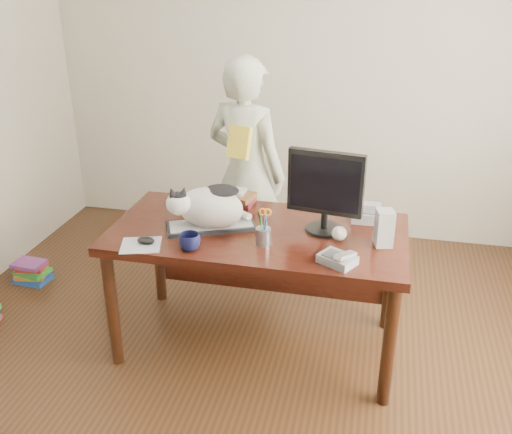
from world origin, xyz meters
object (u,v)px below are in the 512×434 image
at_px(speaker, 384,228).
at_px(book_stack, 235,198).
at_px(pen_cup, 263,234).
at_px(calculator, 367,213).
at_px(cat, 208,206).
at_px(coffee_mug, 190,242).
at_px(keyboard, 211,226).
at_px(mouse, 146,240).
at_px(phone, 338,259).
at_px(person, 246,173).
at_px(baseball, 339,233).
at_px(book_pile_b, 32,272).
at_px(monitor, 325,188).
at_px(desk, 261,247).

relative_size(speaker, book_stack, 0.78).
distance_m(pen_cup, calculator, 0.67).
bearing_deg(cat, coffee_mug, -118.15).
bearing_deg(keyboard, cat, -171.64).
bearing_deg(mouse, coffee_mug, -18.36).
relative_size(mouse, book_stack, 0.42).
bearing_deg(phone, cat, -168.44).
distance_m(cat, person, 0.81).
bearing_deg(baseball, coffee_mug, -159.61).
bearing_deg(cat, speaker, -22.79).
relative_size(speaker, calculator, 0.89).
relative_size(pen_cup, book_pile_b, 0.79).
height_order(coffee_mug, speaker, speaker).
relative_size(keyboard, speaker, 2.66).
bearing_deg(monitor, baseball, -32.90).
relative_size(phone, calculator, 0.97).
bearing_deg(pen_cup, book_pile_b, 164.24).
relative_size(desk, cat, 3.61).
bearing_deg(book_stack, book_pile_b, -172.70).
height_order(desk, speaker, speaker).
bearing_deg(baseball, book_stack, 151.72).
height_order(cat, book_pile_b, cat).
distance_m(mouse, calculator, 1.24).
bearing_deg(book_pile_b, keyboard, -14.76).
xyz_separation_m(cat, mouse, (-0.26, -0.25, -0.11)).
bearing_deg(monitor, person, 138.54).
height_order(baseball, calculator, baseball).
relative_size(book_stack, calculator, 1.15).
height_order(desk, mouse, mouse).
xyz_separation_m(keyboard, baseball, (0.70, 0.01, 0.03)).
bearing_deg(baseball, person, 131.26).
relative_size(desk, book_stack, 6.48).
distance_m(pen_cup, baseball, 0.40).
bearing_deg(pen_cup, phone, -17.48).
bearing_deg(person, cat, 107.50).
xyz_separation_m(desk, book_stack, (-0.21, 0.25, 0.18)).
relative_size(book_stack, person, 0.16).
bearing_deg(pen_cup, mouse, -166.85).
xyz_separation_m(monitor, coffee_mug, (-0.64, -0.35, -0.21)).
relative_size(pen_cup, phone, 0.97).
xyz_separation_m(calculator, person, (-0.82, 0.47, 0.00)).
relative_size(coffee_mug, phone, 0.52).
height_order(keyboard, cat, cat).
distance_m(speaker, calculator, 0.34).
bearing_deg(pen_cup, person, 108.92).
height_order(cat, book_stack, cat).
xyz_separation_m(speaker, book_stack, (-0.88, 0.36, -0.06)).
relative_size(pen_cup, book_stack, 0.82).
bearing_deg(pen_cup, book_stack, 119.88).
relative_size(desk, phone, 7.68).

